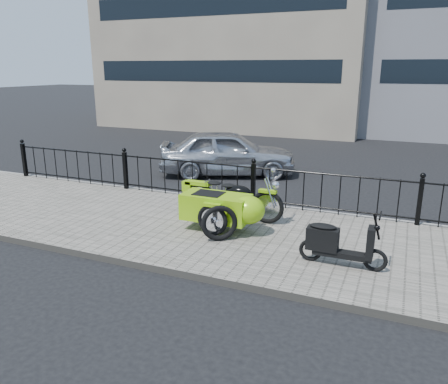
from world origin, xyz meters
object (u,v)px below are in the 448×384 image
at_px(scooter, 336,244).
at_px(motorcycle_sidecar, 227,206).
at_px(spare_tire, 219,223).
at_px(sedan_car, 228,153).

bearing_deg(scooter, motorcycle_sidecar, 159.66).
relative_size(spare_tire, sedan_car, 0.17).
xyz_separation_m(spare_tire, sedan_car, (-2.00, 5.23, 0.23)).
height_order(scooter, sedan_car, sedan_car).
height_order(motorcycle_sidecar, sedan_car, sedan_car).
bearing_deg(scooter, spare_tire, 174.58).
bearing_deg(motorcycle_sidecar, scooter, -20.34).
distance_m(scooter, sedan_car, 6.82).
relative_size(scooter, spare_tire, 2.04).
distance_m(spare_tire, sedan_car, 5.61).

